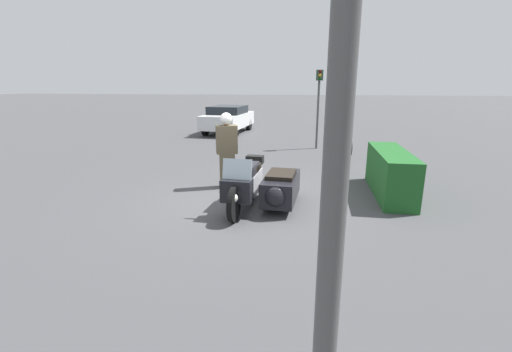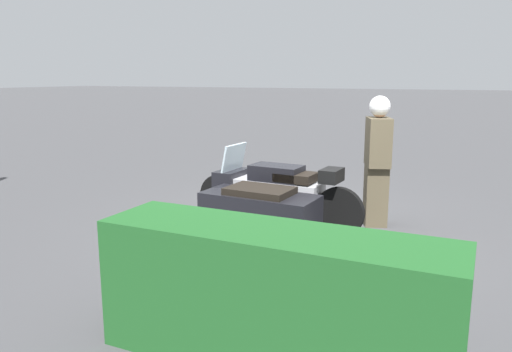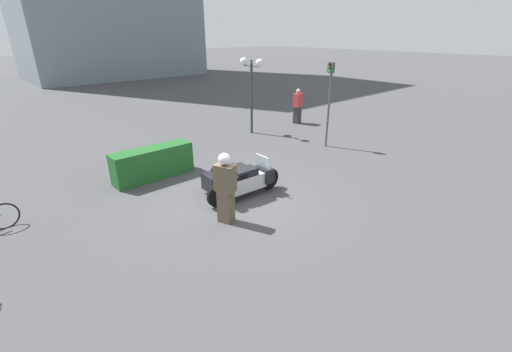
# 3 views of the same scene
# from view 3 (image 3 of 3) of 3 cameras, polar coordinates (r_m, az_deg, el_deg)

# --- Properties ---
(ground_plane) EXTENTS (160.00, 160.00, 0.00)m
(ground_plane) POSITION_cam_3_polar(r_m,az_deg,el_deg) (10.13, -3.22, -4.03)
(ground_plane) COLOR #424244
(police_motorcycle) EXTENTS (2.58, 1.46, 1.17)m
(police_motorcycle) POSITION_cam_3_polar(r_m,az_deg,el_deg) (10.41, -3.05, -0.37)
(police_motorcycle) COLOR black
(police_motorcycle) RESTS_ON ground
(officer_rider) EXTENTS (0.47, 0.59, 1.88)m
(officer_rider) POSITION_cam_3_polar(r_m,az_deg,el_deg) (8.65, -5.15, -1.75)
(officer_rider) COLOR brown
(officer_rider) RESTS_ON ground
(hedge_bush_curbside) EXTENTS (2.69, 0.71, 1.04)m
(hedge_bush_curbside) POSITION_cam_3_polar(r_m,az_deg,el_deg) (11.98, -16.78, 2.09)
(hedge_bush_curbside) COLOR #1E5623
(hedge_bush_curbside) RESTS_ON ground
(twin_lamp_post) EXTENTS (0.34, 1.44, 3.48)m
(twin_lamp_post) POSITION_cam_3_polar(r_m,az_deg,el_deg) (16.37, -0.76, 16.39)
(twin_lamp_post) COLOR #2D3833
(twin_lamp_post) RESTS_ON ground
(traffic_light_near) EXTENTS (0.23, 0.27, 3.47)m
(traffic_light_near) POSITION_cam_3_polar(r_m,az_deg,el_deg) (14.64, 12.14, 13.39)
(traffic_light_near) COLOR #4C4C4C
(traffic_light_near) RESTS_ON ground
(pedestrian_bystander) EXTENTS (0.57, 0.41, 1.82)m
(pedestrian_bystander) POSITION_cam_3_polar(r_m,az_deg,el_deg) (18.70, 6.95, 11.47)
(pedestrian_bystander) COLOR #2D2D33
(pedestrian_bystander) RESTS_ON ground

